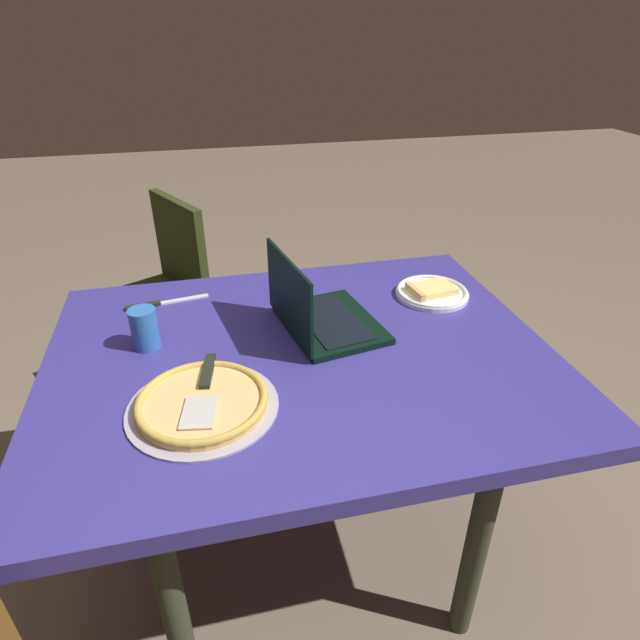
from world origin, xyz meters
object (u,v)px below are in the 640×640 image
(laptop, at_px, (318,315))
(table_knife, at_px, (159,303))
(chair_near, at_px, (161,288))
(pizza_plate, at_px, (432,292))
(pizza_tray, at_px, (202,402))
(dining_table, at_px, (301,375))
(drink_cup, at_px, (144,328))

(laptop, bearing_deg, table_knife, 150.67)
(chair_near, bearing_deg, pizza_plate, -41.41)
(pizza_tray, height_order, chair_near, chair_near)
(laptop, xyz_separation_m, chair_near, (-0.49, 0.88, -0.30))
(pizza_tray, distance_m, table_knife, 0.53)
(dining_table, bearing_deg, pizza_plate, 24.75)
(pizza_tray, relative_size, drink_cup, 3.05)
(pizza_plate, relative_size, pizza_tray, 0.66)
(pizza_tray, bearing_deg, dining_table, 34.45)
(dining_table, height_order, pizza_tray, pizza_tray)
(chair_near, bearing_deg, pizza_tray, -82.14)
(dining_table, bearing_deg, drink_cup, 164.04)
(dining_table, relative_size, pizza_tray, 3.84)
(chair_near, bearing_deg, table_knife, -85.66)
(laptop, bearing_deg, chair_near, 118.85)
(laptop, relative_size, table_knife, 1.43)
(pizza_tray, bearing_deg, laptop, 40.08)
(laptop, distance_m, pizza_tray, 0.43)
(dining_table, distance_m, pizza_plate, 0.51)
(pizza_tray, height_order, table_knife, pizza_tray)
(table_knife, bearing_deg, pizza_plate, -9.20)
(pizza_plate, bearing_deg, dining_table, -155.25)
(pizza_tray, distance_m, chair_near, 1.20)
(pizza_tray, height_order, drink_cup, drink_cup)
(laptop, distance_m, drink_cup, 0.46)
(dining_table, bearing_deg, table_knife, 136.97)
(table_knife, bearing_deg, laptop, -29.33)
(table_knife, bearing_deg, drink_cup, -95.17)
(laptop, xyz_separation_m, pizza_tray, (-0.33, -0.27, -0.03))
(chair_near, bearing_deg, dining_table, -66.96)
(laptop, relative_size, drink_cup, 3.18)
(chair_near, bearing_deg, laptop, -61.15)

